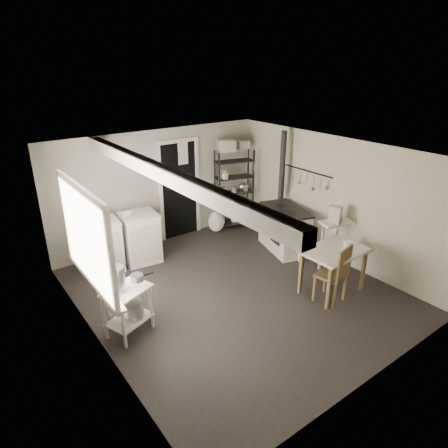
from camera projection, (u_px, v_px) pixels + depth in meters
floor at (235, 291)px, 6.58m from camera, size 5.00×5.00×0.00m
ceiling at (236, 153)px, 5.69m from camera, size 5.00×5.00×0.00m
wall_back at (159, 188)px, 7.99m from camera, size 4.50×0.02×2.30m
wall_front at (378, 301)px, 4.28m from camera, size 4.50×0.02×2.30m
wall_left at (91, 270)px, 4.91m from camera, size 0.02×5.00×2.30m
wall_right at (332, 199)px, 7.37m from camera, size 0.02×5.00×2.30m
window at (85, 238)px, 4.94m from camera, size 0.12×1.76×1.28m
doorway at (180, 191)px, 8.27m from camera, size 0.96×0.10×2.08m
ceiling_beam at (162, 173)px, 5.07m from camera, size 0.18×5.00×0.18m
wallpaper_panel at (331, 199)px, 7.36m from camera, size 0.01×5.00×2.30m
utensil_rail at (307, 171)px, 7.62m from camera, size 0.06×1.20×0.44m
prep_table at (128, 309)px, 5.44m from camera, size 0.73×0.63×0.70m
stockpot at (115, 277)px, 5.16m from camera, size 0.30×0.30×0.27m
saucepan at (137, 278)px, 5.32m from camera, size 0.17×0.17×0.09m
bucket at (135, 309)px, 5.46m from camera, size 0.25×0.25×0.25m
base_cabinets at (122, 242)px, 7.25m from camera, size 1.49×0.77×0.94m
mixing_bowl at (127, 215)px, 7.14m from camera, size 0.32×0.32×0.07m
counter_cup at (102, 221)px, 6.84m from camera, size 0.13×0.13×0.10m
shelf_rack at (234, 187)px, 8.71m from camera, size 0.89×0.53×1.76m
shelf_jar at (225, 170)px, 8.38m from camera, size 0.09×0.09×0.19m
storage_box_a at (226, 139)px, 8.21m from camera, size 0.44×0.41×0.24m
storage_box_b at (241, 137)px, 8.46m from camera, size 0.28×0.26×0.17m
stove at (284, 229)px, 7.86m from camera, size 0.88×1.22×0.86m
stovepipe at (282, 166)px, 7.83m from camera, size 0.11×0.11×1.41m
side_ledge at (334, 246)px, 7.18m from camera, size 0.65×0.45×0.90m
oats_box at (335, 217)px, 6.91m from camera, size 0.17×0.23×0.30m
work_table at (332, 271)px, 6.42m from camera, size 1.03×0.73×0.77m
table_cup at (347, 244)px, 6.36m from camera, size 0.11×0.11×0.09m
chair at (331, 273)px, 6.16m from camera, size 0.48×0.49×0.97m
flour_sack at (216, 221)px, 8.76m from camera, size 0.39×0.33×0.46m
floor_crock at (301, 257)px, 7.53m from camera, size 0.13×0.13×0.16m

